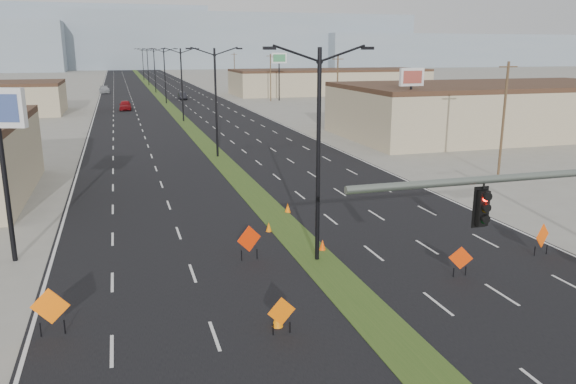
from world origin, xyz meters
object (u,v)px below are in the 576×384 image
object	(u,v)px
streetlight_6	(143,63)
construction_sign_2	(249,240)
construction_sign_4	(542,237)
cone_0	(278,318)
pole_sign_east_near	(411,84)
cone_2	(288,208)
streetlight_1	(216,99)
construction_sign_3	(461,259)
car_mid	(182,96)
construction_sign_1	(282,313)
car_left	(125,105)
car_far	(104,90)
cone_1	(322,245)
pole_sign_east_far	(279,62)
streetlight_3	(165,74)
cone_3	(269,227)
streetlight_2	(182,82)
construction_sign_0	(50,308)
streetlight_4	(155,69)
streetlight_5	(148,66)
streetlight_0	(318,150)

from	to	relation	value
streetlight_6	construction_sign_2	bearing A→B (deg)	-91.08
construction_sign_4	cone_0	world-z (taller)	construction_sign_4
pole_sign_east_near	cone_2	bearing A→B (deg)	-139.06
streetlight_1	construction_sign_3	distance (m)	32.56
construction_sign_4	cone_0	xyz separation A→B (m)	(-14.47, -3.35, -0.62)
streetlight_1	car_mid	bearing A→B (deg)	86.51
cone_2	construction_sign_1	bearing A→B (deg)	-107.55
car_left	pole_sign_east_near	world-z (taller)	pole_sign_east_near
construction_sign_1	cone_0	distance (m)	0.75
construction_sign_4	construction_sign_2	bearing A→B (deg)	142.21
car_far	construction_sign_3	world-z (taller)	car_far
construction_sign_2	cone_2	world-z (taller)	construction_sign_2
construction_sign_1	cone_1	world-z (taller)	construction_sign_1
streetlight_6	pole_sign_east_far	xyz separation A→B (m)	(21.99, -84.09, 2.07)
construction_sign_1	pole_sign_east_near	xyz separation A→B (m)	(23.05, 33.17, 5.69)
car_far	cone_2	bearing A→B (deg)	-86.32
streetlight_3	cone_3	size ratio (longest dim) A/B	18.24
cone_2	pole_sign_east_near	world-z (taller)	pole_sign_east_near
construction_sign_2	construction_sign_3	bearing A→B (deg)	-47.80
streetlight_2	cone_3	distance (m)	51.41
streetlight_1	cone_0	bearing A→B (deg)	-96.15
construction_sign_0	cone_3	size ratio (longest dim) A/B	3.32
cone_3	pole_sign_east_far	size ratio (longest dim) A/B	0.06
streetlight_2	cone_0	distance (m)	62.27
construction_sign_1	cone_3	bearing A→B (deg)	69.63
car_left	cone_3	xyz separation A→B (m)	(6.43, -69.11, -0.53)
streetlight_4	construction_sign_2	world-z (taller)	streetlight_4
streetlight_5	streetlight_6	distance (m)	28.00
car_left	cone_3	world-z (taller)	car_left
car_left	cone_2	distance (m)	66.36
streetlight_3	car_left	world-z (taller)	streetlight_3
streetlight_3	cone_2	bearing A→B (deg)	-89.27
streetlight_4	construction_sign_2	bearing A→B (deg)	-91.62
construction_sign_4	cone_1	distance (m)	10.80
cone_1	cone_2	distance (m)	7.04
car_left	construction_sign_1	bearing A→B (deg)	-85.41
streetlight_2	construction_sign_4	size ratio (longest dim) A/B	6.14
streetlight_3	construction_sign_3	xyz separation A→B (m)	(5.45, -87.77, -4.59)
construction_sign_3	construction_sign_4	distance (m)	5.49
streetlight_0	streetlight_4	distance (m)	112.00
construction_sign_0	construction_sign_3	world-z (taller)	construction_sign_0
cone_2	construction_sign_2	bearing A→B (deg)	-119.56
car_left	construction_sign_4	bearing A→B (deg)	-74.68
streetlight_5	cone_0	distance (m)	146.09
cone_0	pole_sign_east_far	distance (m)	93.73
streetlight_6	construction_sign_3	world-z (taller)	streetlight_6
streetlight_5	construction_sign_0	bearing A→B (deg)	-94.56
streetlight_5	construction_sign_3	size ratio (longest dim) A/B	7.08
streetlight_0	construction_sign_1	xyz separation A→B (m)	(-3.67, -6.52, -4.58)
construction_sign_0	streetlight_3	bearing A→B (deg)	91.65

